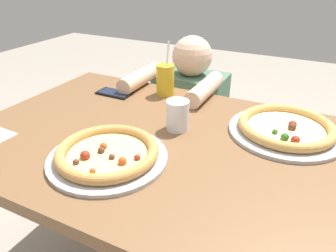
{
  "coord_description": "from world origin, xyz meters",
  "views": [
    {
      "loc": [
        0.43,
        -0.78,
        1.26
      ],
      "look_at": [
        0.02,
        0.03,
        0.78
      ],
      "focal_mm": 33.94,
      "sensor_mm": 36.0,
      "label": 1
    }
  ],
  "objects_px": {
    "water_cup_clear": "(178,115)",
    "pizza_near": "(107,154)",
    "drink_cup_colored": "(165,80)",
    "cell_phone": "(114,93)",
    "pizza_far": "(286,128)",
    "diner_seated": "(189,130)"
  },
  "relations": [
    {
      "from": "drink_cup_colored",
      "to": "cell_phone",
      "type": "relative_size",
      "value": 1.49
    },
    {
      "from": "pizza_near",
      "to": "water_cup_clear",
      "type": "height_order",
      "value": "water_cup_clear"
    },
    {
      "from": "cell_phone",
      "to": "pizza_far",
      "type": "bearing_deg",
      "value": -2.66
    },
    {
      "from": "cell_phone",
      "to": "pizza_near",
      "type": "bearing_deg",
      "value": -57.03
    },
    {
      "from": "cell_phone",
      "to": "diner_seated",
      "type": "distance_m",
      "value": 0.52
    },
    {
      "from": "water_cup_clear",
      "to": "pizza_near",
      "type": "bearing_deg",
      "value": -110.89
    },
    {
      "from": "cell_phone",
      "to": "diner_seated",
      "type": "bearing_deg",
      "value": 61.29
    },
    {
      "from": "drink_cup_colored",
      "to": "cell_phone",
      "type": "xyz_separation_m",
      "value": [
        -0.19,
        -0.1,
        -0.06
      ]
    },
    {
      "from": "pizza_far",
      "to": "water_cup_clear",
      "type": "relative_size",
      "value": 3.59
    },
    {
      "from": "pizza_near",
      "to": "cell_phone",
      "type": "height_order",
      "value": "pizza_near"
    },
    {
      "from": "pizza_far",
      "to": "diner_seated",
      "type": "distance_m",
      "value": 0.72
    },
    {
      "from": "diner_seated",
      "to": "pizza_far",
      "type": "bearing_deg",
      "value": -38.1
    },
    {
      "from": "pizza_far",
      "to": "water_cup_clear",
      "type": "distance_m",
      "value": 0.36
    },
    {
      "from": "pizza_far",
      "to": "cell_phone",
      "type": "xyz_separation_m",
      "value": [
        -0.71,
        0.03,
        -0.02
      ]
    },
    {
      "from": "pizza_near",
      "to": "drink_cup_colored",
      "type": "height_order",
      "value": "drink_cup_colored"
    },
    {
      "from": "pizza_far",
      "to": "diner_seated",
      "type": "xyz_separation_m",
      "value": [
        -0.51,
        0.4,
        -0.33
      ]
    },
    {
      "from": "pizza_far",
      "to": "drink_cup_colored",
      "type": "bearing_deg",
      "value": 165.67
    },
    {
      "from": "water_cup_clear",
      "to": "diner_seated",
      "type": "relative_size",
      "value": 0.11
    },
    {
      "from": "drink_cup_colored",
      "to": "cell_phone",
      "type": "bearing_deg",
      "value": -153.26
    },
    {
      "from": "pizza_near",
      "to": "cell_phone",
      "type": "xyz_separation_m",
      "value": [
        -0.27,
        0.42,
        -0.02
      ]
    },
    {
      "from": "pizza_far",
      "to": "pizza_near",
      "type": "bearing_deg",
      "value": -137.95
    },
    {
      "from": "pizza_near",
      "to": "cell_phone",
      "type": "distance_m",
      "value": 0.5
    }
  ]
}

